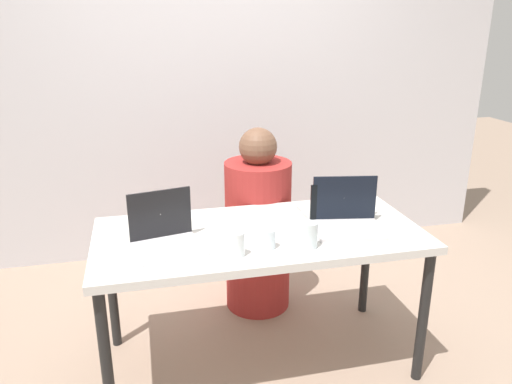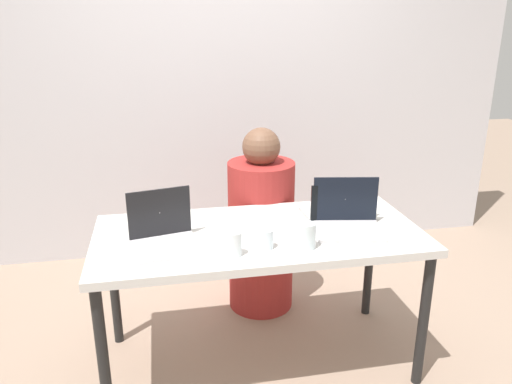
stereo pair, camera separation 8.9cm
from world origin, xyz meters
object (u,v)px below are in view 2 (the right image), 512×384
Objects in this scene: laptop_back_right at (338,208)px; water_glass_center at (266,240)px; water_glass_right at (308,237)px; person_at_center at (261,230)px; water_glass_left at (235,245)px; laptop_front_right at (347,219)px; laptop_front_left at (165,235)px.

laptop_back_right is 3.85× the size of water_glass_center.
laptop_back_right is 0.44m from water_glass_right.
water_glass_center is at bearing 73.89° from person_at_center.
person_at_center is 0.90m from water_glass_left.
person_at_center is 9.59× the size of water_glass_right.
laptop_front_left reaches higher than laptop_front_right.
water_glass_right is at bearing -25.53° from laptop_front_left.
laptop_back_right is at bearing 30.51° from water_glass_left.
water_glass_right is (0.63, -0.15, -0.00)m from laptop_front_left.
laptop_front_right is at bearing 110.17° from person_at_center.
person_at_center is 0.75m from laptop_front_right.
water_glass_center is at bearing -26.93° from laptop_front_left.
laptop_front_right is 0.30m from water_glass_right.
laptop_front_left reaches higher than laptop_back_right.
laptop_back_right is at bearing 34.40° from water_glass_center.
water_glass_right is at bearing 2.15° from water_glass_left.
laptop_front_left is at bearing 10.83° from laptop_back_right.
water_glass_left is 1.23× the size of water_glass_center.
laptop_front_left is at bearing 41.27° from person_at_center.
water_glass_left is at bearing 64.36° from person_at_center.
water_glass_right is at bearing 87.65° from person_at_center.
laptop_front_right is 4.03× the size of water_glass_center.
laptop_front_right is at bearing 33.16° from water_glass_right.
water_glass_center is (0.15, 0.05, -0.01)m from water_glass_left.
laptop_back_right is 2.91× the size of water_glass_right.
laptop_front_left reaches higher than water_glass_right.
water_glass_center is at bearing 33.35° from laptop_back_right.
water_glass_center is at bearing 169.91° from water_glass_right.
person_at_center is 0.91m from laptop_front_left.
laptop_front_right is (0.31, -0.62, 0.29)m from person_at_center.
laptop_back_right is 0.92m from laptop_front_left.
person_at_center reaches higher than water_glass_right.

